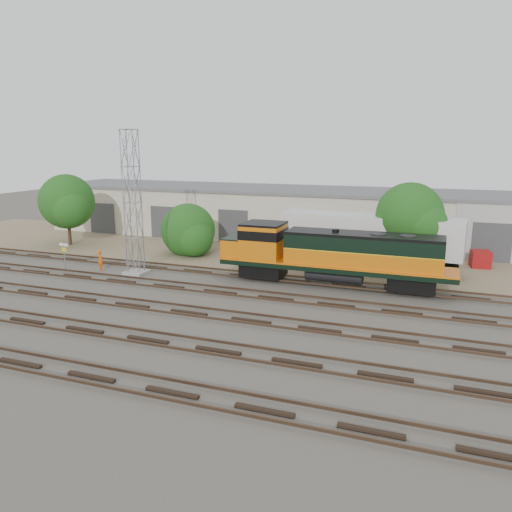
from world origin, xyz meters
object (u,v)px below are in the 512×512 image
(locomotive, at_px, (331,254))
(signal_tower, at_px, (133,206))
(worker, at_px, (101,260))
(semi_trailer, at_px, (374,236))

(locomotive, height_order, signal_tower, signal_tower)
(signal_tower, distance_m, worker, 5.56)
(signal_tower, distance_m, semi_trailer, 19.05)
(worker, xyz_separation_m, semi_trailer, (20.43, 7.93, 1.94))
(signal_tower, bearing_deg, semi_trailer, 24.42)
(locomotive, xyz_separation_m, signal_tower, (-14.96, -2.01, 3.04))
(locomotive, distance_m, worker, 18.38)
(locomotive, xyz_separation_m, worker, (-18.20, -2.13, -1.48))
(locomotive, distance_m, semi_trailer, 6.23)
(signal_tower, height_order, semi_trailer, signal_tower)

